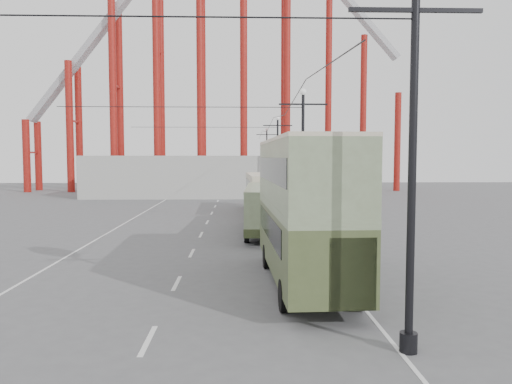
{
  "coord_description": "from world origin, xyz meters",
  "views": [
    {
      "loc": [
        1.43,
        -14.92,
        4.83
      ],
      "look_at": [
        2.28,
        11.23,
        3.0
      ],
      "focal_mm": 35.0,
      "sensor_mm": 36.0,
      "label": 1
    }
  ],
  "objects_px": {
    "lamp_post_near": "(415,29)",
    "single_decker_green": "(265,207)",
    "double_decker_bus": "(304,203)",
    "single_decker_cream": "(264,191)",
    "pedestrian": "(264,228)"
  },
  "relations": [
    {
      "from": "double_decker_bus",
      "to": "single_decker_cream",
      "type": "height_order",
      "value": "double_decker_bus"
    },
    {
      "from": "double_decker_bus",
      "to": "pedestrian",
      "type": "xyz_separation_m",
      "value": [
        -1.08,
        9.48,
        -2.28
      ]
    },
    {
      "from": "lamp_post_near",
      "to": "single_decker_green",
      "type": "xyz_separation_m",
      "value": [
        -2.55,
        19.51,
        -6.18
      ]
    },
    {
      "from": "double_decker_bus",
      "to": "pedestrian",
      "type": "distance_m",
      "value": 9.81
    },
    {
      "from": "double_decker_bus",
      "to": "lamp_post_near",
      "type": "bearing_deg",
      "value": -77.29
    },
    {
      "from": "lamp_post_near",
      "to": "pedestrian",
      "type": "height_order",
      "value": "lamp_post_near"
    },
    {
      "from": "single_decker_cream",
      "to": "pedestrian",
      "type": "distance_m",
      "value": 15.03
    },
    {
      "from": "pedestrian",
      "to": "double_decker_bus",
      "type": "bearing_deg",
      "value": 81.64
    },
    {
      "from": "single_decker_green",
      "to": "pedestrian",
      "type": "xyz_separation_m",
      "value": [
        -0.28,
        -3.38,
        -0.87
      ]
    },
    {
      "from": "lamp_post_near",
      "to": "pedestrian",
      "type": "distance_m",
      "value": 17.83
    },
    {
      "from": "double_decker_bus",
      "to": "single_decker_cream",
      "type": "bearing_deg",
      "value": 88.76
    },
    {
      "from": "double_decker_bus",
      "to": "single_decker_green",
      "type": "relative_size",
      "value": 0.98
    },
    {
      "from": "pedestrian",
      "to": "single_decker_green",
      "type": "bearing_deg",
      "value": -109.53
    },
    {
      "from": "lamp_post_near",
      "to": "double_decker_bus",
      "type": "relative_size",
      "value": 1.04
    },
    {
      "from": "lamp_post_near",
      "to": "single_decker_green",
      "type": "distance_m",
      "value": 20.63
    }
  ]
}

